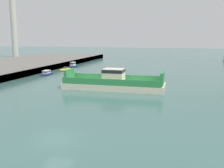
% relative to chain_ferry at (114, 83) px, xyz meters
% --- Properties ---
extents(ground_plane, '(400.00, 400.00, 0.00)m').
position_rel_chain_ferry_xyz_m(ground_plane, '(1.42, -24.12, -1.11)').
color(ground_plane, '#3D6660').
extents(chain_ferry, '(18.26, 6.19, 3.63)m').
position_rel_chain_ferry_xyz_m(chain_ferry, '(0.00, 0.00, 0.00)').
color(chain_ferry, beige).
rests_on(chain_ferry, ground).
extents(moored_boat_mid_left, '(2.65, 6.82, 1.11)m').
position_rel_chain_ferry_xyz_m(moored_boat_mid_left, '(-20.68, 12.56, -0.70)').
color(moored_boat_mid_left, navy).
rests_on(moored_boat_mid_left, ground).
extents(moored_boat_far_left, '(1.98, 5.08, 1.59)m').
position_rel_chain_ferry_xyz_m(moored_boat_far_left, '(-21.21, 29.28, -0.51)').
color(moored_boat_far_left, navy).
rests_on(moored_boat_far_left, ground).
extents(moored_boat_far_right, '(2.15, 5.89, 0.95)m').
position_rel_chain_ferry_xyz_m(moored_boat_far_right, '(-20.32, 21.92, -0.87)').
color(moored_boat_far_right, yellow).
rests_on(moored_boat_far_right, ground).
extents(smokestack_distant_a, '(2.94, 2.94, 34.99)m').
position_rel_chain_ferry_xyz_m(smokestack_distant_a, '(-62.40, 57.62, 17.42)').
color(smokestack_distant_a, beige).
rests_on(smokestack_distant_a, ground).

